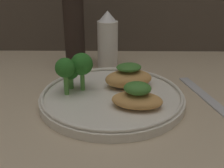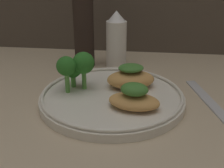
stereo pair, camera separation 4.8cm
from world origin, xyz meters
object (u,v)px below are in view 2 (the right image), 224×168
(plate, at_px, (112,97))
(broccoli_bunch, at_px, (76,66))
(sauce_bottle, at_px, (116,41))
(pepper_grinder, at_px, (84,30))

(plate, bearing_deg, broccoli_bunch, 166.89)
(sauce_bottle, bearing_deg, broccoli_bunch, -107.92)
(sauce_bottle, distance_m, pepper_grinder, 0.08)
(plate, height_order, pepper_grinder, pepper_grinder)
(plate, bearing_deg, pepper_grinder, 115.58)
(broccoli_bunch, relative_size, pepper_grinder, 0.38)
(plate, relative_size, pepper_grinder, 1.37)
(sauce_bottle, relative_size, pepper_grinder, 0.70)
(plate, xyz_separation_m, pepper_grinder, (-0.09, 0.18, 0.07))
(broccoli_bunch, relative_size, sauce_bottle, 0.53)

